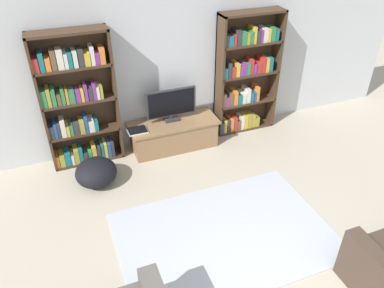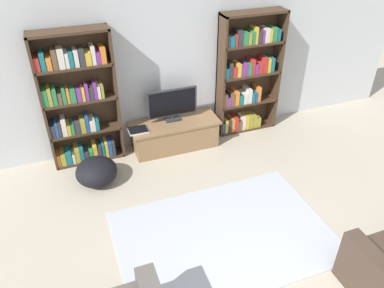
{
  "view_description": "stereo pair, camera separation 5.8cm",
  "coord_description": "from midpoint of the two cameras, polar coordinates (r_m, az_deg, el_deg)",
  "views": [
    {
      "loc": [
        -1.46,
        -0.99,
        3.42
      ],
      "look_at": [
        0.04,
        2.86,
        0.7
      ],
      "focal_mm": 35.0,
      "sensor_mm": 36.0,
      "label": 1
    },
    {
      "loc": [
        -1.4,
        -1.01,
        3.42
      ],
      "look_at": [
        0.04,
        2.86,
        0.7
      ],
      "focal_mm": 35.0,
      "sensor_mm": 36.0,
      "label": 2
    }
  ],
  "objects": [
    {
      "name": "beanbag_ottoman",
      "position": [
        5.45,
        -14.69,
        -4.21
      ],
      "size": [
        0.58,
        0.58,
        0.38
      ],
      "primitive_type": "ellipsoid",
      "color": "black",
      "rests_on": "ground_plane"
    },
    {
      "name": "wall_back",
      "position": [
        5.82,
        -5.64,
        11.88
      ],
      "size": [
        8.8,
        0.06,
        2.6
      ],
      "color": "silver",
      "rests_on": "ground_plane"
    },
    {
      "name": "bookshelf_right",
      "position": [
        6.3,
        7.78,
        10.26
      ],
      "size": [
        1.05,
        0.3,
        2.01
      ],
      "color": "#422D1E",
      "rests_on": "ground_plane"
    },
    {
      "name": "tv_stand",
      "position": [
        6.04,
        -3.08,
        1.49
      ],
      "size": [
        1.42,
        0.55,
        0.46
      ],
      "color": "#8E6B47",
      "rests_on": "ground_plane"
    },
    {
      "name": "laptop",
      "position": [
        5.74,
        -8.63,
        2.04
      ],
      "size": [
        0.29,
        0.24,
        0.03
      ],
      "color": "silver",
      "rests_on": "tv_stand"
    },
    {
      "name": "television",
      "position": [
        5.85,
        -3.47,
        6.08
      ],
      "size": [
        0.8,
        0.16,
        0.53
      ],
      "color": "#2D2D33",
      "rests_on": "tv_stand"
    },
    {
      "name": "bookshelf_left",
      "position": [
        5.62,
        -17.39,
        5.93
      ],
      "size": [
        1.05,
        0.3,
        2.01
      ],
      "color": "#422D1E",
      "rests_on": "ground_plane"
    },
    {
      "name": "area_rug",
      "position": [
        4.68,
        4.73,
        -13.65
      ],
      "size": [
        2.55,
        1.74,
        0.02
      ],
      "color": "#B2B7C1",
      "rests_on": "ground_plane"
    }
  ]
}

